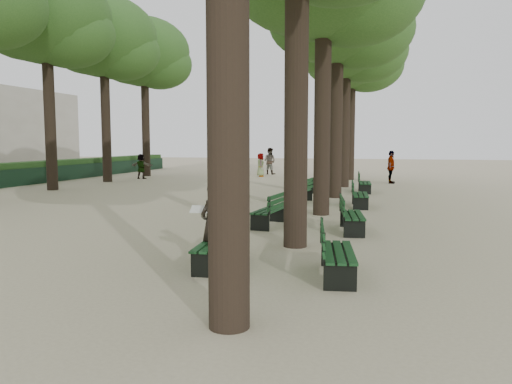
# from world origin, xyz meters

# --- Properties ---
(ground) EXTENTS (120.00, 120.00, 0.00)m
(ground) POSITION_xyz_m (0.00, 0.00, 0.00)
(ground) COLOR #BFB290
(ground) RESTS_ON ground
(tree_central_3) EXTENTS (6.00, 6.00, 9.95)m
(tree_central_3) POSITION_xyz_m (1.50, 13.00, 7.65)
(tree_central_3) COLOR #33261C
(tree_central_3) RESTS_ON ground
(tree_central_4) EXTENTS (6.00, 6.00, 9.95)m
(tree_central_4) POSITION_xyz_m (1.50, 18.00, 7.65)
(tree_central_4) COLOR #33261C
(tree_central_4) RESTS_ON ground
(tree_central_5) EXTENTS (6.00, 6.00, 9.95)m
(tree_central_5) POSITION_xyz_m (1.50, 23.00, 7.65)
(tree_central_5) COLOR #33261C
(tree_central_5) RESTS_ON ground
(tree_far_3) EXTENTS (6.00, 6.00, 10.45)m
(tree_far_3) POSITION_xyz_m (-12.00, 13.00, 8.14)
(tree_far_3) COLOR #33261C
(tree_far_3) RESTS_ON ground
(tree_far_4) EXTENTS (6.00, 6.00, 10.45)m
(tree_far_4) POSITION_xyz_m (-12.00, 18.00, 8.14)
(tree_far_4) COLOR #33261C
(tree_far_4) RESTS_ON ground
(tree_far_5) EXTENTS (6.00, 6.00, 10.45)m
(tree_far_5) POSITION_xyz_m (-12.00, 23.00, 8.14)
(tree_far_5) COLOR #33261C
(tree_far_5) RESTS_ON ground
(bench_left_0) EXTENTS (0.70, 1.84, 0.92)m
(bench_left_0) POSITION_xyz_m (0.37, 0.89, 0.27)
(bench_left_0) COLOR black
(bench_left_0) RESTS_ON ground
(bench_left_1) EXTENTS (0.78, 1.85, 0.92)m
(bench_left_1) POSITION_xyz_m (0.37, 5.48, 0.27)
(bench_left_1) COLOR black
(bench_left_1) RESTS_ON ground
(bench_left_2) EXTENTS (0.81, 1.86, 0.92)m
(bench_left_2) POSITION_xyz_m (0.37, 10.89, 0.27)
(bench_left_2) COLOR black
(bench_left_2) RESTS_ON ground
(bench_left_3) EXTENTS (0.60, 1.81, 0.92)m
(bench_left_3) POSITION_xyz_m (0.37, 15.23, 0.27)
(bench_left_3) COLOR black
(bench_left_3) RESTS_ON ground
(bench_right_0) EXTENTS (0.81, 1.86, 0.92)m
(bench_right_0) POSITION_xyz_m (2.63, 0.65, 0.27)
(bench_right_0) COLOR black
(bench_right_0) RESTS_ON ground
(bench_right_1) EXTENTS (0.80, 1.86, 0.92)m
(bench_right_1) POSITION_xyz_m (2.63, 5.10, 0.27)
(bench_right_1) COLOR black
(bench_right_1) RESTS_ON ground
(bench_right_2) EXTENTS (0.70, 1.84, 0.92)m
(bench_right_2) POSITION_xyz_m (2.63, 10.17, 0.27)
(bench_right_2) COLOR black
(bench_right_2) RESTS_ON ground
(bench_right_3) EXTENTS (0.68, 1.83, 0.92)m
(bench_right_3) POSITION_xyz_m (2.63, 15.39, 0.27)
(bench_right_3) COLOR black
(bench_right_3) RESTS_ON ground
(man_with_map) EXTENTS (0.69, 0.69, 1.56)m
(man_with_map) POSITION_xyz_m (0.23, 1.03, 0.78)
(man_with_map) COLOR black
(man_with_map) RESTS_ON ground
(pedestrian_a) EXTENTS (0.98, 0.64, 1.87)m
(pedestrian_a) POSITION_xyz_m (-4.28, 26.55, 0.94)
(pedestrian_a) COLOR #262628
(pedestrian_a) RESTS_ON ground
(pedestrian_c) EXTENTS (0.48, 1.10, 1.82)m
(pedestrian_c) POSITION_xyz_m (3.88, 20.77, 0.91)
(pedestrian_c) COLOR #262628
(pedestrian_c) RESTS_ON ground
(pedestrian_e) EXTENTS (1.46, 0.40, 1.56)m
(pedestrian_e) POSITION_xyz_m (-11.19, 20.62, 0.78)
(pedestrian_e) COLOR #262628
(pedestrian_e) RESTS_ON ground
(pedestrian_d) EXTENTS (0.50, 0.81, 1.55)m
(pedestrian_d) POSITION_xyz_m (-4.39, 24.27, 0.78)
(pedestrian_d) COLOR #262628
(pedestrian_d) RESTS_ON ground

